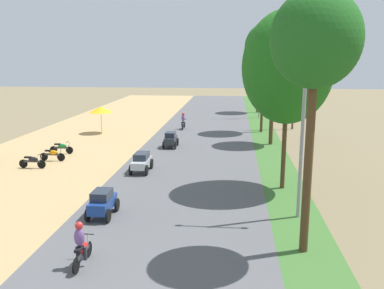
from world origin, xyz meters
name	(u,v)px	position (x,y,z in m)	size (l,w,h in m)	color
parked_motorbike_third	(33,161)	(-10.20, 18.35, 0.55)	(1.80, 0.54, 0.94)	black
parked_motorbike_fourth	(53,154)	(-9.72, 20.35, 0.55)	(1.80, 0.54, 0.94)	black
parked_motorbike_fifth	(62,147)	(-9.98, 22.53, 0.55)	(1.80, 0.54, 0.94)	black
vendor_umbrella	(101,110)	(-9.67, 31.20, 2.31)	(2.20, 2.20, 2.52)	#99999E
median_tree_nearest	(316,42)	(5.50, 8.04, 7.72)	(3.11, 3.11, 9.44)	#4C351E
median_tree_second	(288,67)	(5.56, 15.73, 6.67)	(4.80, 4.80, 9.61)	#4C351E
median_tree_third	(273,78)	(5.91, 27.61, 5.49)	(3.76, 3.76, 7.55)	#4C351E
median_tree_fourth	(264,49)	(5.48, 33.33, 7.92)	(3.61, 3.61, 10.15)	#4C351E
median_tree_fifth	(259,59)	(5.87, 47.76, 6.85)	(3.78, 3.78, 8.59)	#4C351E
streetlamp_near	(303,117)	(5.80, 11.47, 4.67)	(3.16, 0.20, 8.02)	gray
streetlamp_mid	(260,77)	(5.80, 42.89, 4.82)	(3.16, 0.20, 8.31)	gray
utility_pole_near	(294,85)	(8.74, 35.57, 4.39)	(1.80, 0.20, 8.40)	brown
car_hatchback_blue	(102,202)	(-3.06, 10.62, 0.75)	(1.04, 2.00, 1.23)	navy
car_sedan_silver	(141,161)	(-2.93, 18.20, 0.74)	(1.10, 2.26, 1.19)	#B7BCC1
car_hatchback_charcoal	(171,139)	(-2.18, 25.54, 0.75)	(1.04, 2.00, 1.23)	#282D33
motorbike_ahead_second	(81,245)	(-2.36, 6.07, 0.86)	(0.54, 1.80, 1.66)	black
motorbike_ahead_third	(183,121)	(-2.18, 34.05, 0.86)	(0.54, 1.80, 1.66)	black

